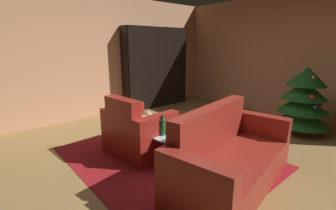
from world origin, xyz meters
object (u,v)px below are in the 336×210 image
object	(u,v)px
bookshelf_unit	(159,68)
bottle_on_table	(162,127)
couch_red	(229,159)
armchair_red	(138,133)
book_stack_on_table	(177,129)
decorated_tree	(303,100)
coffee_table	(175,135)

from	to	relation	value
bookshelf_unit	bottle_on_table	world-z (taller)	bookshelf_unit
couch_red	bottle_on_table	bearing A→B (deg)	-163.26
armchair_red	bottle_on_table	bearing A→B (deg)	10.21
book_stack_on_table	decorated_tree	distance (m)	2.68
bookshelf_unit	couch_red	size ratio (longest dim) A/B	1.03
armchair_red	couch_red	size ratio (longest dim) A/B	0.52
bookshelf_unit	book_stack_on_table	world-z (taller)	bookshelf_unit
couch_red	decorated_tree	xyz separation A→B (m)	(-0.13, 2.51, 0.31)
book_stack_on_table	bottle_on_table	world-z (taller)	bottle_on_table
bookshelf_unit	couch_red	bearing A→B (deg)	-26.54
book_stack_on_table	bottle_on_table	size ratio (longest dim) A/B	0.68
couch_red	coffee_table	world-z (taller)	couch_red
armchair_red	coffee_table	xyz separation A→B (m)	(0.55, 0.28, 0.06)
book_stack_on_table	coffee_table	bearing A→B (deg)	-174.55
armchair_red	decorated_tree	world-z (taller)	decorated_tree
coffee_table	bottle_on_table	bearing A→B (deg)	-105.11
bottle_on_table	coffee_table	bearing A→B (deg)	74.89
couch_red	decorated_tree	size ratio (longest dim) A/B	1.61
decorated_tree	bookshelf_unit	bearing A→B (deg)	-167.25
couch_red	armchair_red	bearing A→B (deg)	-165.50
couch_red	coffee_table	bearing A→B (deg)	-174.58
bookshelf_unit	coffee_table	world-z (taller)	bookshelf_unit
couch_red	coffee_table	size ratio (longest dim) A/B	2.75
bookshelf_unit	bottle_on_table	xyz separation A→B (m)	(2.58, -2.02, -0.49)
couch_red	book_stack_on_table	world-z (taller)	couch_red
coffee_table	bottle_on_table	size ratio (longest dim) A/B	2.40
book_stack_on_table	bottle_on_table	distance (m)	0.22
armchair_red	bottle_on_table	size ratio (longest dim) A/B	3.41
coffee_table	bottle_on_table	xyz separation A→B (m)	(-0.05, -0.19, 0.16)
bookshelf_unit	couch_red	world-z (taller)	bookshelf_unit
armchair_red	book_stack_on_table	bearing A→B (deg)	26.21
coffee_table	bookshelf_unit	bearing A→B (deg)	145.22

